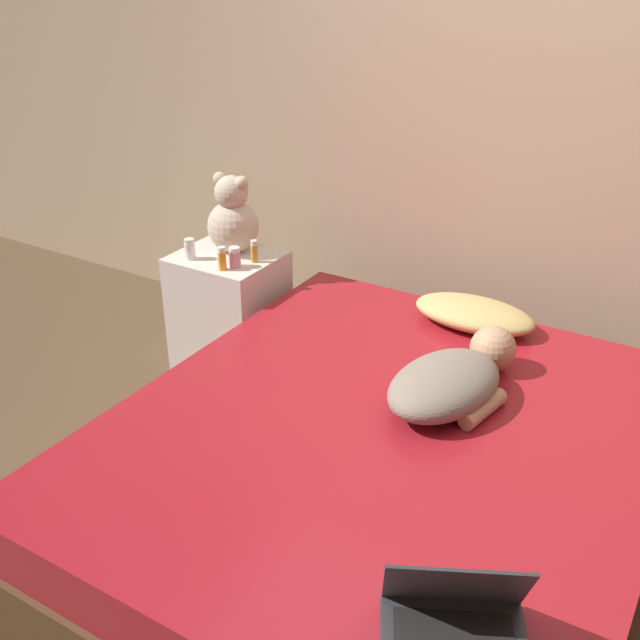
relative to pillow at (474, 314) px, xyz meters
name	(u,v)px	position (x,y,z in m)	size (l,w,h in m)	color
ground_plane	(380,532)	(0.02, -0.85, -0.52)	(12.00, 12.00, 0.00)	brown
wall_back	(534,108)	(0.02, 0.46, 0.78)	(8.00, 0.06, 2.60)	tan
bed	(383,482)	(0.02, -0.85, -0.29)	(1.78, 2.06, 0.47)	#4C331E
nightstand	(230,313)	(-1.17, -0.18, -0.22)	(0.47, 0.42, 0.60)	silver
pillow	(474,314)	(0.00, 0.00, 0.00)	(0.52, 0.29, 0.11)	tan
person_lying	(454,379)	(0.14, -0.57, 0.02)	(0.41, 0.69, 0.17)	gray
laptop	(455,621)	(0.54, -1.53, 0.00)	(0.42, 0.38, 0.23)	#333338
teddy_bear	(233,218)	(-1.17, -0.11, 0.24)	(0.24, 0.24, 0.37)	beige
bottle_white	(190,249)	(-1.28, -0.30, 0.13)	(0.05, 0.05, 0.10)	white
bottle_amber	(254,252)	(-1.01, -0.17, 0.13)	(0.03, 0.03, 0.11)	gold
bottle_pink	(235,257)	(-1.05, -0.27, 0.13)	(0.05, 0.05, 0.09)	pink
bottle_orange	(222,259)	(-1.08, -0.32, 0.13)	(0.04, 0.04, 0.11)	orange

